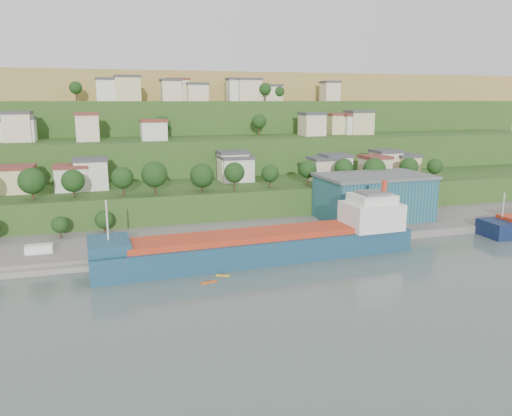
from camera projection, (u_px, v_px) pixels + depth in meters
name	position (u px, v px, depth m)	size (l,w,h in m)	color
ground	(288.00, 273.00, 104.16)	(500.00, 500.00, 0.00)	#485752
quay	(320.00, 232.00, 136.03)	(220.00, 26.00, 4.00)	slate
pebble_beach	(17.00, 265.00, 109.06)	(40.00, 18.00, 2.40)	slate
hillside	(175.00, 169.00, 261.83)	(360.00, 211.40, 96.00)	#284719
cargo_ship_near	(269.00, 246.00, 112.99)	(73.53, 14.75, 18.79)	#153F51
warehouse	(373.00, 197.00, 142.06)	(31.32, 19.52, 12.80)	#1B4453
caravan	(39.00, 251.00, 111.04)	(5.75, 2.40, 2.68)	white
dinghy	(63.00, 258.00, 108.67)	(3.82, 1.43, 0.76)	silver
kayak_orange	(209.00, 281.00, 98.56)	(3.38, 1.30, 0.83)	#E35814
kayak_yellow	(223.00, 275.00, 102.36)	(2.79, 1.61, 0.71)	gold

